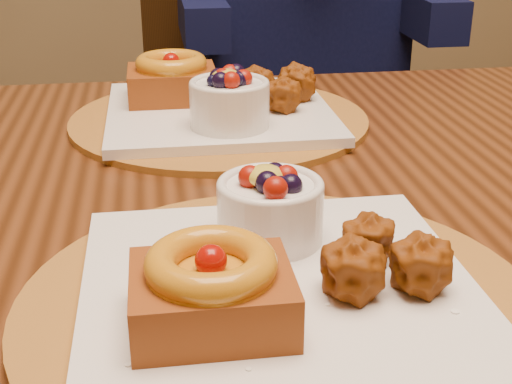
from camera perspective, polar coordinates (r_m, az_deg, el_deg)
dining_table at (r=0.75m, az=-1.17°, el=-5.21°), size 1.60×0.90×0.76m
place_setting_near at (r=0.51m, az=1.55°, el=-6.84°), size 0.38×0.38×0.08m
place_setting_far at (r=0.91m, az=-3.14°, el=7.05°), size 0.38×0.38×0.09m
chair_far at (r=1.58m, az=-1.58°, el=4.82°), size 0.57×0.57×0.96m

